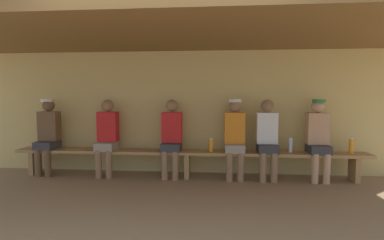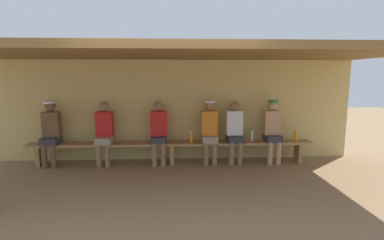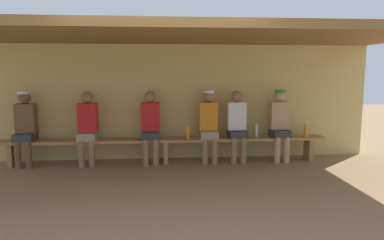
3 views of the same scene
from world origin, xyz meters
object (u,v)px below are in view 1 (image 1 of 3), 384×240
Objects in this scene: player_middle at (48,133)px; player_rightmost at (318,136)px; player_near_post at (172,135)px; water_bottle_blue at (290,145)px; water_bottle_clear at (351,146)px; player_with_sunglasses at (235,135)px; bench at (187,155)px; player_in_red at (107,134)px; water_bottle_orange at (211,145)px; player_shirtless_tan at (267,136)px.

player_rightmost is (4.66, 0.00, 0.00)m from player_middle.
player_near_post is 5.60× the size of water_bottle_blue.
water_bottle_clear is at bearing -0.18° from player_middle.
player_with_sunglasses is at bearing 0.03° from player_near_post.
bench is 0.44m from player_near_post.
player_near_post is (2.22, -0.00, -0.02)m from player_middle.
player_with_sunglasses is at bearing 0.00° from player_middle.
player_in_red is 5.14× the size of water_bottle_clear.
water_bottle_orange reaches higher than bench.
water_bottle_blue is at bearing 0.62° from player_middle.
player_with_sunglasses is 0.43m from water_bottle_orange.
player_shirtless_tan is at bearing 0.00° from player_in_red.
player_in_red is 5.92× the size of water_bottle_orange.
water_bottle_blue is (0.93, 0.05, -0.17)m from player_with_sunglasses.
player_middle and player_rightmost have the same top height.
bench is 0.88m from player_with_sunglasses.
player_shirtless_tan is 0.43m from water_bottle_blue.
player_rightmost is at bearing 0.00° from player_with_sunglasses.
player_in_red is at bearing -179.16° from water_bottle_blue.
water_bottle_clear is (2.68, -0.01, 0.20)m from bench.
player_with_sunglasses reaches higher than player_in_red.
bench is 25.17× the size of water_bottle_blue.
player_rightmost reaches higher than water_bottle_orange.
player_rightmost is 3.57m from player_in_red.
player_near_post is at bearing 179.35° from bench.
player_middle reaches higher than player_near_post.
bench is 4.49× the size of player_near_post.
player_middle is at bearing 180.00° from player_rightmost.
player_with_sunglasses reaches higher than water_bottle_clear.
player_in_red is at bearing 180.00° from player_near_post.
player_rightmost is at bearing 178.22° from water_bottle_clear.
water_bottle_clear is (2.95, -0.02, -0.15)m from player_near_post.
player_middle is 5.18× the size of water_bottle_clear.
player_rightmost reaches higher than player_near_post.
bench is 4.46× the size of player_with_sunglasses.
player_shirtless_tan is at bearing -0.05° from player_with_sunglasses.
player_near_post is at bearing 180.00° from player_shirtless_tan.
player_with_sunglasses is 5.96× the size of water_bottle_orange.
player_rightmost is 5.18× the size of water_bottle_clear.
player_with_sunglasses is 1.36m from player_rightmost.
bench is at bearing 175.99° from water_bottle_orange.
player_middle is 5.96× the size of water_bottle_orange.
player_with_sunglasses is (3.30, 0.00, 0.00)m from player_middle.
water_bottle_clear reaches higher than water_bottle_blue.
player_rightmost reaches higher than player_in_red.
player_shirtless_tan is 5.92× the size of water_bottle_orange.
water_bottle_blue is (-0.95, 0.06, -0.01)m from water_bottle_clear.
player_rightmost is (1.36, 0.00, 0.00)m from player_with_sunglasses.
water_bottle_orange is (0.68, -0.03, -0.16)m from player_near_post.
player_middle is at bearing 180.00° from player_with_sunglasses.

